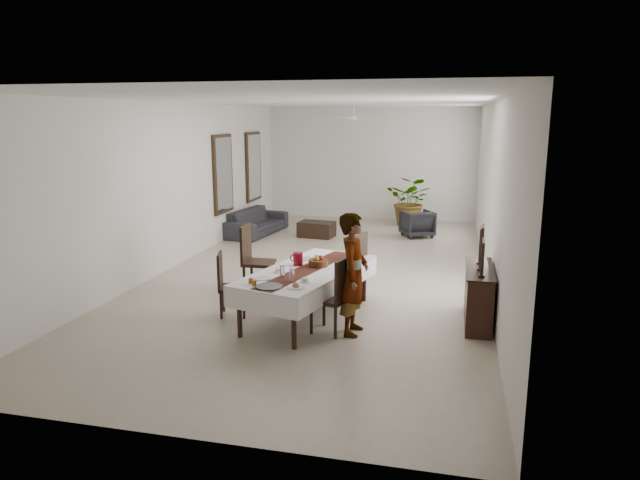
# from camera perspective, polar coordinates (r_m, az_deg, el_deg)

# --- Properties ---
(floor) EXTENTS (6.00, 12.00, 0.00)m
(floor) POSITION_cam_1_polar(r_m,az_deg,el_deg) (11.03, 0.43, -3.15)
(floor) COLOR #B3A48E
(floor) RESTS_ON ground
(ceiling) EXTENTS (6.00, 12.00, 0.02)m
(ceiling) POSITION_cam_1_polar(r_m,az_deg,el_deg) (10.64, 0.46, 13.71)
(ceiling) COLOR white
(ceiling) RESTS_ON wall_back
(wall_back) EXTENTS (6.00, 0.02, 3.20)m
(wall_back) POSITION_cam_1_polar(r_m,az_deg,el_deg) (16.59, 5.10, 7.61)
(wall_back) COLOR silver
(wall_back) RESTS_ON floor
(wall_front) EXTENTS (6.00, 0.02, 3.20)m
(wall_front) POSITION_cam_1_polar(r_m,az_deg,el_deg) (5.14, -14.62, -3.12)
(wall_front) COLOR silver
(wall_front) RESTS_ON floor
(wall_left) EXTENTS (0.02, 12.00, 3.20)m
(wall_left) POSITION_cam_1_polar(r_m,az_deg,el_deg) (11.75, -14.03, 5.39)
(wall_left) COLOR silver
(wall_left) RESTS_ON floor
(wall_right) EXTENTS (0.02, 12.00, 3.20)m
(wall_right) POSITION_cam_1_polar(r_m,az_deg,el_deg) (10.47, 16.72, 4.45)
(wall_right) COLOR silver
(wall_right) RESTS_ON floor
(dining_table_top) EXTENTS (1.54, 2.50, 0.05)m
(dining_table_top) POSITION_cam_1_polar(r_m,az_deg,el_deg) (8.36, -1.27, -3.18)
(dining_table_top) COLOR black
(dining_table_top) RESTS_ON table_leg_fl
(table_leg_fl) EXTENTS (0.08, 0.08, 0.68)m
(table_leg_fl) POSITION_cam_1_polar(r_m,az_deg,el_deg) (7.80, -8.06, -7.24)
(table_leg_fl) COLOR black
(table_leg_fl) RESTS_ON floor
(table_leg_fr) EXTENTS (0.08, 0.08, 0.68)m
(table_leg_fr) POSITION_cam_1_polar(r_m,az_deg,el_deg) (7.36, -2.62, -8.36)
(table_leg_fr) COLOR black
(table_leg_fr) RESTS_ON floor
(table_leg_bl) EXTENTS (0.08, 0.08, 0.68)m
(table_leg_bl) POSITION_cam_1_polar(r_m,az_deg,el_deg) (9.59, -0.22, -3.41)
(table_leg_bl) COLOR black
(table_leg_bl) RESTS_ON floor
(table_leg_br) EXTENTS (0.08, 0.08, 0.68)m
(table_leg_br) POSITION_cam_1_polar(r_m,az_deg,el_deg) (9.23, 4.46, -4.08)
(table_leg_br) COLOR black
(table_leg_br) RESTS_ON floor
(tablecloth_top) EXTENTS (1.75, 2.72, 0.01)m
(tablecloth_top) POSITION_cam_1_polar(r_m,az_deg,el_deg) (8.35, -1.27, -2.99)
(tablecloth_top) COLOR white
(tablecloth_top) RESTS_ON dining_table_top
(tablecloth_drape_left) EXTENTS (0.66, 2.42, 0.29)m
(tablecloth_drape_left) POSITION_cam_1_polar(r_m,az_deg,el_deg) (8.67, -4.54, -3.41)
(tablecloth_drape_left) COLOR white
(tablecloth_drape_left) RESTS_ON dining_table_top
(tablecloth_drape_right) EXTENTS (0.66, 2.42, 0.29)m
(tablecloth_drape_right) POSITION_cam_1_polar(r_m,az_deg,el_deg) (8.13, 2.23, -4.44)
(tablecloth_drape_right) COLOR white
(tablecloth_drape_right) RESTS_ON dining_table_top
(tablecloth_drape_near) EXTENTS (1.11, 0.31, 0.29)m
(tablecloth_drape_near) POSITION_cam_1_polar(r_m,az_deg,el_deg) (7.38, -6.08, -6.27)
(tablecloth_drape_near) COLOR white
(tablecloth_drape_near) RESTS_ON dining_table_top
(tablecloth_drape_far) EXTENTS (1.11, 0.31, 0.29)m
(tablecloth_drape_far) POSITION_cam_1_polar(r_m,az_deg,el_deg) (9.46, 2.46, -2.06)
(tablecloth_drape_far) COLOR silver
(tablecloth_drape_far) RESTS_ON dining_table_top
(table_runner) EXTENTS (0.96, 2.43, 0.00)m
(table_runner) POSITION_cam_1_polar(r_m,az_deg,el_deg) (8.35, -1.27, -2.94)
(table_runner) COLOR maroon
(table_runner) RESTS_ON tablecloth_top
(red_pitcher) EXTENTS (0.18, 0.18, 0.19)m
(red_pitcher) POSITION_cam_1_polar(r_m,az_deg,el_deg) (8.56, -2.21, -1.90)
(red_pitcher) COLOR maroon
(red_pitcher) RESTS_ON tablecloth_top
(pitcher_handle) EXTENTS (0.12, 0.05, 0.12)m
(pitcher_handle) POSITION_cam_1_polar(r_m,az_deg,el_deg) (8.60, -2.69, -1.83)
(pitcher_handle) COLOR maroon
(pitcher_handle) RESTS_ON red_pitcher
(wine_glass_near) EXTENTS (0.07, 0.07, 0.17)m
(wine_glass_near) POSITION_cam_1_polar(r_m,az_deg,el_deg) (7.75, -2.83, -3.55)
(wine_glass_near) COLOR white
(wine_glass_near) RESTS_ON tablecloth_top
(wine_glass_mid) EXTENTS (0.07, 0.07, 0.17)m
(wine_glass_mid) POSITION_cam_1_polar(r_m,az_deg,el_deg) (7.93, -3.79, -3.17)
(wine_glass_mid) COLOR silver
(wine_glass_mid) RESTS_ON tablecloth_top
(teacup_right) EXTENTS (0.09, 0.09, 0.06)m
(teacup_right) POSITION_cam_1_polar(r_m,az_deg,el_deg) (7.71, -1.52, -4.01)
(teacup_right) COLOR silver
(teacup_right) RESTS_ON saucer_right
(saucer_right) EXTENTS (0.15, 0.15, 0.01)m
(saucer_right) POSITION_cam_1_polar(r_m,az_deg,el_deg) (7.72, -1.52, -4.18)
(saucer_right) COLOR white
(saucer_right) RESTS_ON tablecloth_top
(teacup_left) EXTENTS (0.09, 0.09, 0.06)m
(teacup_left) POSITION_cam_1_polar(r_m,az_deg,el_deg) (8.21, -4.22, -3.04)
(teacup_left) COLOR white
(teacup_left) RESTS_ON saucer_left
(saucer_left) EXTENTS (0.15, 0.15, 0.01)m
(saucer_left) POSITION_cam_1_polar(r_m,az_deg,el_deg) (8.21, -4.22, -3.20)
(saucer_left) COLOR white
(saucer_left) RESTS_ON tablecloth_top
(plate_near_right) EXTENTS (0.23, 0.23, 0.01)m
(plate_near_right) POSITION_cam_1_polar(r_m,az_deg,el_deg) (7.47, -2.44, -4.75)
(plate_near_right) COLOR white
(plate_near_right) RESTS_ON tablecloth_top
(bread_near_right) EXTENTS (0.09, 0.09, 0.09)m
(bread_near_right) POSITION_cam_1_polar(r_m,az_deg,el_deg) (7.46, -2.44, -4.55)
(bread_near_right) COLOR tan
(bread_near_right) RESTS_ON plate_near_right
(plate_near_left) EXTENTS (0.23, 0.23, 0.01)m
(plate_near_left) POSITION_cam_1_polar(r_m,az_deg,el_deg) (7.90, -5.73, -3.84)
(plate_near_left) COLOR white
(plate_near_left) RESTS_ON tablecloth_top
(plate_far_left) EXTENTS (0.23, 0.23, 0.01)m
(plate_far_left) POSITION_cam_1_polar(r_m,az_deg,el_deg) (8.94, -1.32, -1.87)
(plate_far_left) COLOR silver
(plate_far_left) RESTS_ON tablecloth_top
(serving_tray) EXTENTS (0.35, 0.35, 0.02)m
(serving_tray) POSITION_cam_1_polar(r_m,az_deg,el_deg) (7.51, -5.12, -4.67)
(serving_tray) COLOR #3A3A3F
(serving_tray) RESTS_ON tablecloth_top
(jam_jar_a) EXTENTS (0.06, 0.06, 0.07)m
(jam_jar_a) POSITION_cam_1_polar(r_m,az_deg,el_deg) (7.60, -6.60, -4.30)
(jam_jar_a) COLOR #975915
(jam_jar_a) RESTS_ON tablecloth_top
(jam_jar_b) EXTENTS (0.06, 0.06, 0.07)m
(jam_jar_b) POSITION_cam_1_polar(r_m,az_deg,el_deg) (7.69, -6.95, -4.09)
(jam_jar_b) COLOR #8D4614
(jam_jar_b) RESTS_ON tablecloth_top
(fruit_basket) EXTENTS (0.29, 0.29, 0.10)m
(fruit_basket) POSITION_cam_1_polar(r_m,az_deg,el_deg) (8.52, -0.19, -2.30)
(fruit_basket) COLOR brown
(fruit_basket) RESTS_ON tablecloth_top
(fruit_red) EXTENTS (0.09, 0.09, 0.09)m
(fruit_red) POSITION_cam_1_polar(r_m,az_deg,el_deg) (8.50, 0.05, -1.82)
(fruit_red) COLOR #A22A10
(fruit_red) RESTS_ON fruit_basket
(fruit_green) EXTENTS (0.08, 0.08, 0.08)m
(fruit_green) POSITION_cam_1_polar(r_m,az_deg,el_deg) (8.54, -0.32, -1.75)
(fruit_green) COLOR #4D7A24
(fruit_green) RESTS_ON fruit_basket
(fruit_yellow) EXTENTS (0.08, 0.08, 0.08)m
(fruit_yellow) POSITION_cam_1_polar(r_m,az_deg,el_deg) (8.46, -0.34, -1.90)
(fruit_yellow) COLOR #C58C22
(fruit_yellow) RESTS_ON fruit_basket
(chair_right_near_seat) EXTENTS (0.55, 0.55, 0.05)m
(chair_right_near_seat) POSITION_cam_1_polar(r_m,az_deg,el_deg) (7.86, 0.97, -5.95)
(chair_right_near_seat) COLOR black
(chair_right_near_seat) RESTS_ON chair_right_near_leg_fl
(chair_right_near_leg_fl) EXTENTS (0.06, 0.06, 0.45)m
(chair_right_near_leg_fl) POSITION_cam_1_polar(r_m,az_deg,el_deg) (7.71, 1.55, -8.29)
(chair_right_near_leg_fl) COLOR black
(chair_right_near_leg_fl) RESTS_ON floor
(chair_right_near_leg_fr) EXTENTS (0.06, 0.06, 0.45)m
(chair_right_near_leg_fr) POSITION_cam_1_polar(r_m,az_deg,el_deg) (8.02, 2.76, -7.47)
(chair_right_near_leg_fr) COLOR black
(chair_right_near_leg_fr) RESTS_ON floor
(chair_right_near_leg_bl) EXTENTS (0.06, 0.06, 0.45)m
(chair_right_near_leg_bl) POSITION_cam_1_polar(r_m,az_deg,el_deg) (7.87, -0.87, -7.84)
(chair_right_near_leg_bl) COLOR black
(chair_right_near_leg_bl) RESTS_ON floor
(chair_right_near_leg_br) EXTENTS (0.06, 0.06, 0.45)m
(chair_right_near_leg_br) POSITION_cam_1_polar(r_m,az_deg,el_deg) (8.18, 0.40, -7.06)
(chair_right_near_leg_br) COLOR black
(chair_right_near_leg_br) RESTS_ON floor
(chair_right_near_back) EXTENTS (0.16, 0.45, 0.58)m
(chair_right_near_back) POSITION_cam_1_polar(r_m,az_deg,el_deg) (7.68, 2.34, -3.99)
(chair_right_near_back) COLOR black
(chair_right_near_back) RESTS_ON chair_right_near_seat
(chair_right_far_seat) EXTENTS (0.61, 0.61, 0.05)m
(chair_right_far_seat) POSITION_cam_1_polar(r_m,az_deg,el_deg) (9.20, 2.73, -3.09)
(chair_right_far_seat) COLOR black
(chair_right_far_seat) RESTS_ON chair_right_far_leg_fl
(chair_right_far_leg_fl) EXTENTS (0.06, 0.06, 0.47)m
(chair_right_far_leg_fl) POSITION_cam_1_polar(r_m,az_deg,el_deg) (9.02, 3.15, -5.14)
(chair_right_far_leg_fl) COLOR black
(chair_right_far_leg_fl) RESTS_ON floor
(chair_right_far_leg_fr) EXTENTS (0.06, 0.06, 0.47)m
(chair_right_far_leg_fr) POSITION_cam_1_polar(r_m,az_deg,el_deg) (9.35, 4.35, -4.54)
(chair_right_far_leg_fr) COLOR black
(chair_right_far_leg_fr) RESTS_ON floor
(chair_right_far_leg_bl) EXTENTS (0.06, 0.06, 0.47)m
(chair_right_far_leg_bl) POSITION_cam_1_polar(r_m,az_deg,el_deg) (9.21, 1.06, -4.75)
(chair_right_far_leg_bl) COLOR black
(chair_right_far_leg_bl) RESTS_ON floor
(chair_right_far_leg_br) EXTENTS (0.06, 0.06, 0.47)m
(chair_right_far_leg_br) POSITION_cam_1_polar(r_m,az_deg,el_deg) (9.53, 2.30, -4.18)
(chair_right_far_leg_br) COLOR black
(chair_right_far_leg_br) RESTS_ON floor
(chair_right_far_back) EXTENTS (0.20, 0.46, 0.60)m
(chair_right_far_back) POSITION_cam_1_polar(r_m,az_deg,el_deg) (9.02, 3.94, -1.30)
(chair_right_far_back) COLOR black
(chair_right_far_back) RESTS_ON chair_right_far_seat
(chair_left_near_seat) EXTENTS (0.51, 0.51, 0.05)m
(chair_left_near_seat) POSITION_cam_1_polar(r_m,az_deg,el_deg) (8.63, -8.69, -4.75)
(chair_left_near_seat) COLOR black
(chair_left_near_seat) RESTS_ON chair_left_near_leg_fl
(chair_left_near_leg_fl) EXTENTS (0.05, 0.05, 0.40)m
(chair_left_near_leg_fl) POSITION_cam_1_polar(r_m,az_deg,el_deg) (8.88, -9.62, -5.82)
(chair_left_near_leg_fl) COLOR black
(chair_left_near_leg_fl) RESTS_ON floor
(chair_left_near_leg_fr) EXTENTS (0.05, 0.05, 0.40)m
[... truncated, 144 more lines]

